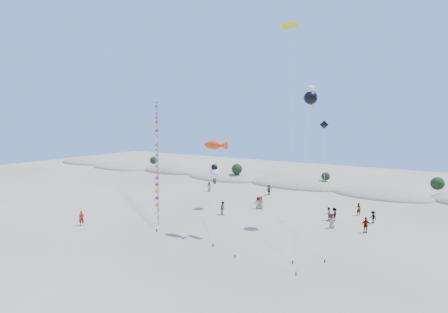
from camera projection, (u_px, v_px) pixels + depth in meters
ground at (109, 260)px, 34.90m from camera, size 160.00×160.00×0.00m
dune_ridge at (300, 185)px, 72.04m from camera, size 145.30×11.49×5.57m
kite_train at (157, 149)px, 55.67m from camera, size 17.38×18.67×16.60m
fish_kite at (216, 145)px, 41.25m from camera, size 6.99×5.43×10.65m
cartoon_kite_low at (214, 172)px, 53.68m from camera, size 9.71×14.16×6.53m
cartoon_kite_high at (311, 96)px, 43.50m from camera, size 3.94×12.47×16.94m
parafoil_kite at (290, 32)px, 39.82m from camera, size 6.27×10.36×23.38m
dark_kite at (324, 154)px, 43.62m from camera, size 5.47×14.08×12.82m
flyer_foreground at (82, 218)px, 45.67m from camera, size 0.77×0.78×1.82m
beachgoers at (291, 206)px, 52.16m from camera, size 29.93×16.42×1.85m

